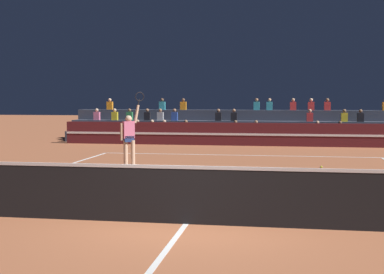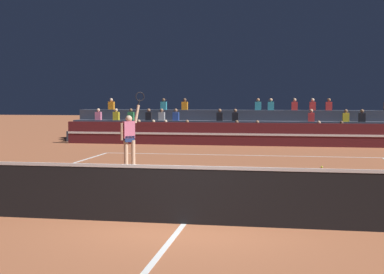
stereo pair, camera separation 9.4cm
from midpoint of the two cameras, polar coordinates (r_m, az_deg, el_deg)
ground_plane at (r=9.74m, az=-0.59°, el=-9.27°), size 120.00×120.00×0.00m
court_lines at (r=9.74m, az=-0.59°, el=-9.24°), size 11.10×23.90×0.01m
tennis_net at (r=9.63m, az=-0.59°, el=-6.12°), size 12.00×0.10×1.10m
sponsor_banner_wall at (r=25.75m, az=5.95°, el=0.29°), size 18.00×0.26×1.10m
bleacher_stand at (r=28.27m, az=6.29°, el=0.84°), size 18.99×2.85×2.28m
tennis_player at (r=17.61m, az=-6.54°, el=-0.04°), size 0.73×0.51×2.50m
tennis_ball at (r=17.91m, az=13.82°, el=-3.13°), size 0.07×0.07×0.07m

